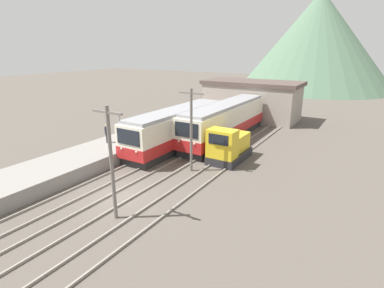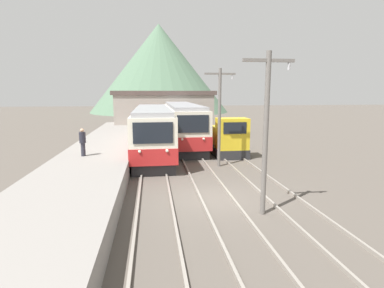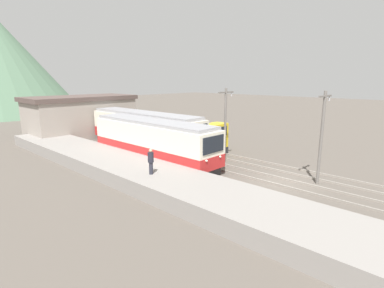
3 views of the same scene
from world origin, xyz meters
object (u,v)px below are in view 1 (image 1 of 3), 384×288
object	(u,v)px
catenary_mast_near	(111,159)
commuter_train_center	(225,123)
shunting_locomotive	(229,147)
commuter_train_left	(177,129)
person_on_platform	(107,133)
catenary_mast_mid	(191,127)

from	to	relation	value
catenary_mast_near	commuter_train_center	bearing A→B (deg)	95.01
commuter_train_center	catenary_mast_near	distance (m)	17.37
catenary_mast_near	shunting_locomotive	bearing A→B (deg)	82.67
commuter_train_left	shunting_locomotive	distance (m)	5.89
catenary_mast_near	person_on_platform	size ratio (longest dim) A/B	3.79
commuter_train_left	catenary_mast_mid	distance (m)	6.46
shunting_locomotive	person_on_platform	world-z (taller)	shunting_locomotive
person_on_platform	commuter_train_left	bearing A→B (deg)	49.56
shunting_locomotive	catenary_mast_mid	bearing A→B (deg)	-112.73
commuter_train_left	catenary_mast_near	bearing A→B (deg)	-70.98
commuter_train_left	person_on_platform	xyz separation A→B (m)	(-4.22, -4.95, 0.23)
commuter_train_left	catenary_mast_mid	world-z (taller)	catenary_mast_mid
commuter_train_center	person_on_platform	size ratio (longest dim) A/B	9.00
catenary_mast_near	catenary_mast_mid	world-z (taller)	same
commuter_train_center	person_on_platform	distance (m)	11.94
person_on_platform	shunting_locomotive	bearing A→B (deg)	21.94
catenary_mast_near	commuter_train_left	bearing A→B (deg)	109.02
commuter_train_left	catenary_mast_mid	size ratio (longest dim) A/B	2.13
commuter_train_left	catenary_mast_mid	bearing A→B (deg)	-46.07
shunting_locomotive	person_on_platform	bearing A→B (deg)	-158.06
shunting_locomotive	catenary_mast_near	bearing A→B (deg)	-97.33
commuter_train_center	catenary_mast_mid	xyz separation A→B (m)	(1.51, -9.18, 1.73)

